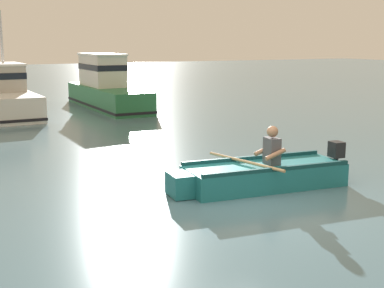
{
  "coord_description": "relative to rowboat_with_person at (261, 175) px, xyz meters",
  "views": [
    {
      "loc": [
        -4.75,
        -7.5,
        2.77
      ],
      "look_at": [
        0.53,
        2.53,
        0.55
      ],
      "focal_mm": 48.98,
      "sensor_mm": 36.0,
      "label": 1
    }
  ],
  "objects": [
    {
      "name": "moored_boat_white",
      "position": [
        -2.74,
        13.06,
        0.48
      ],
      "size": [
        1.82,
        5.84,
        3.93
      ],
      "color": "white",
      "rests_on": "ground"
    },
    {
      "name": "moored_boat_green",
      "position": [
        1.42,
        13.48,
        0.58
      ],
      "size": [
        1.71,
        6.79,
        2.28
      ],
      "color": "#287042",
      "rests_on": "ground"
    },
    {
      "name": "ground_plane",
      "position": [
        -0.99,
        -0.54,
        -0.25
      ],
      "size": [
        120.0,
        120.0,
        0.0
      ],
      "primitive_type": "plane",
      "color": "slate"
    },
    {
      "name": "rowboat_with_person",
      "position": [
        0.0,
        0.0,
        0.0
      ],
      "size": [
        3.73,
        1.97,
        1.19
      ],
      "color": "#1E727A",
      "rests_on": "ground"
    }
  ]
}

